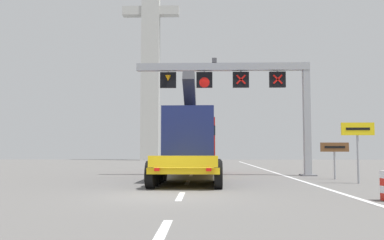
{
  "coord_description": "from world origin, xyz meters",
  "views": [
    {
      "loc": [
        1.35,
        -13.83,
        1.52
      ],
      "look_at": [
        0.67,
        10.18,
        3.28
      ],
      "focal_mm": 38.95,
      "sensor_mm": 36.0,
      "label": 1
    }
  ],
  "objects": [
    {
      "name": "heavy_haul_truck_yellow",
      "position": [
        0.73,
        10.11,
        1.99
      ],
      "size": [
        3.26,
        14.11,
        5.3
      ],
      "color": "yellow",
      "rests_on": "ground"
    },
    {
      "name": "overhead_lane_gantry",
      "position": [
        3.89,
        11.46,
        5.52
      ],
      "size": [
        10.83,
        0.9,
        7.18
      ],
      "color": "#9EA0A5",
      "rests_on": "ground"
    },
    {
      "name": "ground",
      "position": [
        0.0,
        0.0,
        0.0
      ],
      "size": [
        112.0,
        112.0,
        0.0
      ],
      "primitive_type": "plane",
      "color": "slate"
    },
    {
      "name": "exit_sign_yellow",
      "position": [
        8.45,
        5.55,
        2.14
      ],
      "size": [
        1.52,
        0.15,
        2.8
      ],
      "color": "#9EA0A5",
      "rests_on": "ground"
    },
    {
      "name": "tourist_info_sign_brown",
      "position": [
        8.25,
        8.34,
        1.47
      ],
      "size": [
        1.49,
        0.15,
        1.93
      ],
      "color": "#9EA0A5",
      "rests_on": "ground"
    },
    {
      "name": "edge_line_right",
      "position": [
        6.2,
        12.0,
        0.01
      ],
      "size": [
        0.2,
        63.0,
        0.01
      ],
      "primitive_type": "cube",
      "color": "silver",
      "rests_on": "ground"
    },
    {
      "name": "lane_markings",
      "position": [
        0.58,
        29.95,
        0.01
      ],
      "size": [
        0.2,
        74.5,
        0.01
      ],
      "color": "silver",
      "rests_on": "ground"
    },
    {
      "name": "bridge_pylon_distant",
      "position": [
        -7.05,
        50.91,
        19.47
      ],
      "size": [
        9.0,
        2.0,
        38.14
      ],
      "color": "#B7B7B2",
      "rests_on": "ground"
    }
  ]
}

